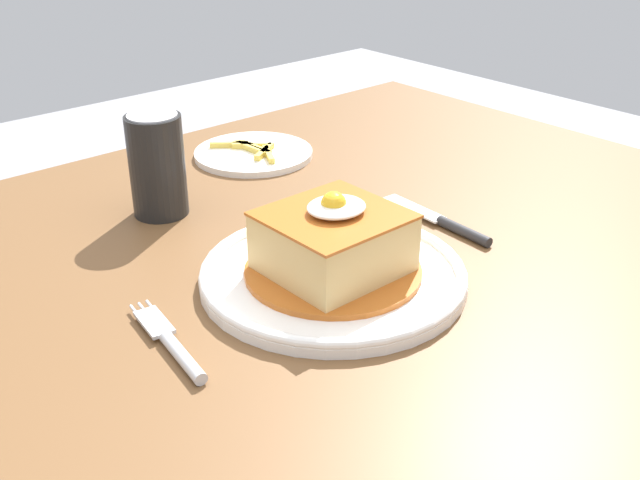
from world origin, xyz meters
name	(u,v)px	position (x,y,z in m)	size (l,w,h in m)	color
dining_table	(317,338)	(0.00, 0.00, 0.62)	(1.15, 0.87, 0.73)	brown
main_plate	(333,274)	(-0.03, -0.06, 0.74)	(0.27, 0.27, 0.02)	white
sandwich_meal	(333,245)	(-0.03, -0.06, 0.77)	(0.18, 0.18, 0.09)	#B75B1E
fork	(173,345)	(-0.22, -0.06, 0.74)	(0.04, 0.14, 0.01)	silver
knife	(448,224)	(0.15, -0.06, 0.74)	(0.02, 0.17, 0.01)	#262628
soda_can	(157,165)	(-0.07, 0.20, 0.79)	(0.07, 0.07, 0.12)	black
side_plate_fries	(254,153)	(0.13, 0.28, 0.74)	(0.17, 0.17, 0.02)	white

